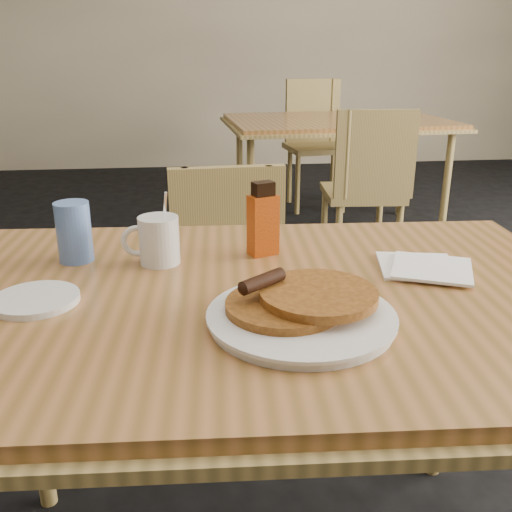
{
  "coord_description": "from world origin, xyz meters",
  "views": [
    {
      "loc": [
        -0.06,
        -0.99,
        1.17
      ],
      "look_at": [
        0.06,
        0.03,
        0.8
      ],
      "focal_mm": 40.0,
      "sensor_mm": 36.0,
      "label": 1
    }
  ],
  "objects_px": {
    "chair_main_far": "(230,276)",
    "syrup_bottle": "(263,221)",
    "coffee_mug": "(158,239)",
    "neighbor_table": "(338,125)",
    "pancake_plate": "(301,311)",
    "blue_tumbler": "(74,232)",
    "chair_neighbor_far": "(315,132)",
    "chair_neighbor_near": "(368,179)",
    "main_table": "(263,311)"
  },
  "relations": [
    {
      "from": "chair_main_far",
      "to": "chair_neighbor_far",
      "type": "xyz_separation_m",
      "value": [
        0.84,
        2.65,
        0.08
      ]
    },
    {
      "from": "chair_neighbor_near",
      "to": "pancake_plate",
      "type": "height_order",
      "value": "chair_neighbor_near"
    },
    {
      "from": "neighbor_table",
      "to": "chair_neighbor_near",
      "type": "height_order",
      "value": "chair_neighbor_near"
    },
    {
      "from": "coffee_mug",
      "to": "blue_tumbler",
      "type": "relative_size",
      "value": 1.24
    },
    {
      "from": "chair_main_far",
      "to": "chair_neighbor_near",
      "type": "height_order",
      "value": "chair_neighbor_near"
    },
    {
      "from": "syrup_bottle",
      "to": "chair_neighbor_near",
      "type": "bearing_deg",
      "value": 43.82
    },
    {
      "from": "main_table",
      "to": "chair_neighbor_far",
      "type": "distance_m",
      "value": 3.48
    },
    {
      "from": "chair_main_far",
      "to": "chair_neighbor_near",
      "type": "distance_m",
      "value": 1.41
    },
    {
      "from": "neighbor_table",
      "to": "pancake_plate",
      "type": "relative_size",
      "value": 4.69
    },
    {
      "from": "chair_main_far",
      "to": "syrup_bottle",
      "type": "xyz_separation_m",
      "value": [
        0.04,
        -0.53,
        0.34
      ]
    },
    {
      "from": "chair_main_far",
      "to": "chair_neighbor_far",
      "type": "height_order",
      "value": "chair_neighbor_far"
    },
    {
      "from": "main_table",
      "to": "neighbor_table",
      "type": "distance_m",
      "value": 2.76
    },
    {
      "from": "chair_main_far",
      "to": "blue_tumbler",
      "type": "bearing_deg",
      "value": -127.81
    },
    {
      "from": "chair_neighbor_near",
      "to": "blue_tumbler",
      "type": "relative_size",
      "value": 7.1
    },
    {
      "from": "syrup_bottle",
      "to": "main_table",
      "type": "bearing_deg",
      "value": -118.75
    },
    {
      "from": "main_table",
      "to": "chair_neighbor_far",
      "type": "height_order",
      "value": "chair_neighbor_far"
    },
    {
      "from": "chair_neighbor_near",
      "to": "blue_tumbler",
      "type": "xyz_separation_m",
      "value": [
        -1.16,
        -1.68,
        0.28
      ]
    },
    {
      "from": "neighbor_table",
      "to": "chair_neighbor_far",
      "type": "distance_m",
      "value": 0.75
    },
    {
      "from": "main_table",
      "to": "blue_tumbler",
      "type": "bearing_deg",
      "value": 151.12
    },
    {
      "from": "neighbor_table",
      "to": "syrup_bottle",
      "type": "relative_size",
      "value": 9.08
    },
    {
      "from": "chair_neighbor_far",
      "to": "chair_neighbor_near",
      "type": "bearing_deg",
      "value": -98.29
    },
    {
      "from": "coffee_mug",
      "to": "pancake_plate",
      "type": "bearing_deg",
      "value": -41.56
    },
    {
      "from": "main_table",
      "to": "chair_main_far",
      "type": "height_order",
      "value": "chair_main_far"
    },
    {
      "from": "main_table",
      "to": "chair_neighbor_near",
      "type": "bearing_deg",
      "value": 67.29
    },
    {
      "from": "chair_neighbor_far",
      "to": "coffee_mug",
      "type": "bearing_deg",
      "value": -114.63
    },
    {
      "from": "syrup_bottle",
      "to": "blue_tumbler",
      "type": "height_order",
      "value": "syrup_bottle"
    },
    {
      "from": "chair_neighbor_near",
      "to": "blue_tumbler",
      "type": "distance_m",
      "value": 2.06
    },
    {
      "from": "chair_neighbor_near",
      "to": "neighbor_table",
      "type": "bearing_deg",
      "value": 93.02
    },
    {
      "from": "neighbor_table",
      "to": "chair_neighbor_far",
      "type": "height_order",
      "value": "chair_neighbor_far"
    },
    {
      "from": "chair_neighbor_far",
      "to": "chair_neighbor_near",
      "type": "height_order",
      "value": "chair_neighbor_far"
    },
    {
      "from": "main_table",
      "to": "pancake_plate",
      "type": "xyz_separation_m",
      "value": [
        0.04,
        -0.13,
        0.06
      ]
    },
    {
      "from": "chair_main_far",
      "to": "main_table",
      "type": "bearing_deg",
      "value": -92.42
    },
    {
      "from": "main_table",
      "to": "coffee_mug",
      "type": "distance_m",
      "value": 0.28
    },
    {
      "from": "main_table",
      "to": "syrup_bottle",
      "type": "bearing_deg",
      "value": 83.03
    },
    {
      "from": "chair_neighbor_near",
      "to": "syrup_bottle",
      "type": "relative_size",
      "value": 5.6
    },
    {
      "from": "neighbor_table",
      "to": "pancake_plate",
      "type": "distance_m",
      "value": 2.87
    },
    {
      "from": "coffee_mug",
      "to": "main_table",
      "type": "bearing_deg",
      "value": -31.01
    },
    {
      "from": "chair_main_far",
      "to": "syrup_bottle",
      "type": "distance_m",
      "value": 0.63
    },
    {
      "from": "pancake_plate",
      "to": "syrup_bottle",
      "type": "xyz_separation_m",
      "value": [
        -0.02,
        0.33,
        0.05
      ]
    },
    {
      "from": "neighbor_table",
      "to": "pancake_plate",
      "type": "height_order",
      "value": "pancake_plate"
    },
    {
      "from": "chair_main_far",
      "to": "chair_neighbor_far",
      "type": "relative_size",
      "value": 0.86
    },
    {
      "from": "syrup_bottle",
      "to": "chair_neighbor_far",
      "type": "bearing_deg",
      "value": 54.09
    },
    {
      "from": "pancake_plate",
      "to": "syrup_bottle",
      "type": "relative_size",
      "value": 1.93
    },
    {
      "from": "main_table",
      "to": "syrup_bottle",
      "type": "xyz_separation_m",
      "value": [
        0.02,
        0.2,
        0.11
      ]
    },
    {
      "from": "syrup_bottle",
      "to": "blue_tumbler",
      "type": "relative_size",
      "value": 1.27
    },
    {
      "from": "chair_neighbor_far",
      "to": "neighbor_table",
      "type": "bearing_deg",
      "value": -98.15
    },
    {
      "from": "coffee_mug",
      "to": "neighbor_table",
      "type": "bearing_deg",
      "value": 77.38
    },
    {
      "from": "chair_neighbor_far",
      "to": "syrup_bottle",
      "type": "bearing_deg",
      "value": -111.09
    },
    {
      "from": "neighbor_table",
      "to": "coffee_mug",
      "type": "distance_m",
      "value": 2.67
    },
    {
      "from": "chair_neighbor_far",
      "to": "pancake_plate",
      "type": "bearing_deg",
      "value": -109.49
    }
  ]
}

